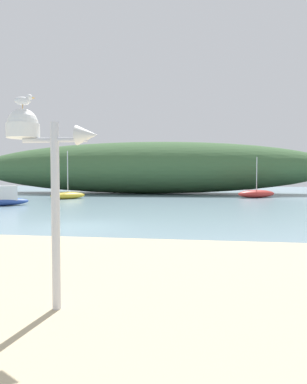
# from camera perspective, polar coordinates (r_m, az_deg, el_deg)

# --- Properties ---
(ground_plane) EXTENTS (120.00, 120.00, 0.00)m
(ground_plane) POSITION_cam_1_polar(r_m,az_deg,el_deg) (14.89, -11.91, -5.57)
(ground_plane) COLOR #7A99A8
(distant_hill) EXTENTS (44.93, 11.02, 6.36)m
(distant_hill) POSITION_cam_1_polar(r_m,az_deg,el_deg) (43.21, -1.34, 4.00)
(distant_hill) COLOR #3D6038
(distant_hill) RESTS_ON ground
(mast_structure) EXTENTS (1.32, 0.46, 2.85)m
(mast_structure) POSITION_cam_1_polar(r_m,az_deg,el_deg) (5.18, -18.46, 7.13)
(mast_structure) COLOR silver
(mast_structure) RESTS_ON beach_sand
(seagull_on_radar) EXTENTS (0.28, 0.19, 0.21)m
(seagull_on_radar) POSITION_cam_1_polar(r_m,az_deg,el_deg) (5.38, -20.61, 13.99)
(seagull_on_radar) COLOR orange
(seagull_on_radar) RESTS_ON mast_structure
(motorboat_west_reach) EXTENTS (3.58, 3.11, 1.42)m
(motorboat_west_reach) POSITION_cam_1_polar(r_m,az_deg,el_deg) (27.05, -23.44, -1.03)
(motorboat_west_reach) COLOR #2D4C9E
(motorboat_west_reach) RESTS_ON ground
(sailboat_by_sandbar) EXTENTS (4.41, 3.49, 4.02)m
(sailboat_by_sandbar) POSITION_cam_1_polar(r_m,az_deg,el_deg) (35.63, 16.59, -0.28)
(sailboat_by_sandbar) COLOR #B72D28
(sailboat_by_sandbar) RESTS_ON ground
(sailboat_inner_mooring) EXTENTS (3.21, 3.30, 4.47)m
(sailboat_inner_mooring) POSITION_cam_1_polar(r_m,az_deg,el_deg) (33.27, -13.92, -0.54)
(sailboat_inner_mooring) COLOR gold
(sailboat_inner_mooring) RESTS_ON ground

